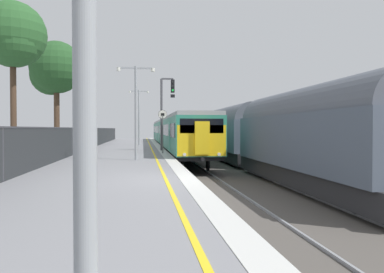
# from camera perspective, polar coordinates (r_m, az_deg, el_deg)

# --- Properties ---
(ground) EXTENTS (17.40, 110.00, 1.21)m
(ground) POSITION_cam_1_polar(r_m,az_deg,el_deg) (13.29, 9.16, -8.71)
(ground) COLOR gray
(commuter_train_at_platform) EXTENTS (2.83, 41.52, 3.81)m
(commuter_train_at_platform) POSITION_cam_1_polar(r_m,az_deg,el_deg) (41.04, -2.97, 0.62)
(commuter_train_at_platform) COLOR #2D846B
(commuter_train_at_platform) RESTS_ON ground
(freight_train_adjacent_track) EXTENTS (2.60, 59.25, 4.40)m
(freight_train_adjacent_track) POSITION_cam_1_polar(r_m,az_deg,el_deg) (39.04, 3.19, 0.78)
(freight_train_adjacent_track) COLOR #232326
(freight_train_adjacent_track) RESTS_ON ground
(signal_gantry) EXTENTS (1.10, 0.24, 5.53)m
(signal_gantry) POSITION_cam_1_polar(r_m,az_deg,el_deg) (29.18, -4.08, 4.64)
(signal_gantry) COLOR #47474C
(signal_gantry) RESTS_ON ground
(speed_limit_sign) EXTENTS (0.59, 0.08, 2.92)m
(speed_limit_sign) POSITION_cam_1_polar(r_m,az_deg,el_deg) (25.67, -4.42, 1.59)
(speed_limit_sign) COLOR #59595B
(speed_limit_sign) RESTS_ON ground
(platform_lamp_mid) EXTENTS (2.00, 0.20, 4.99)m
(platform_lamp_mid) POSITION_cam_1_polar(r_m,az_deg,el_deg) (20.49, -8.40, 4.85)
(platform_lamp_mid) COLOR #93999E
(platform_lamp_mid) RESTS_ON ground
(platform_lamp_far) EXTENTS (2.00, 0.20, 5.53)m
(platform_lamp_far) POSITION_cam_1_polar(r_m,az_deg,el_deg) (38.63, -7.96, 3.55)
(platform_lamp_far) COLOR #93999E
(platform_lamp_far) RESTS_ON ground
(platform_back_fence) EXTENTS (0.07, 99.00, 1.75)m
(platform_back_fence) POSITION_cam_1_polar(r_m,az_deg,el_deg) (13.30, -26.50, -2.21)
(platform_back_fence) COLOR #282B2D
(platform_back_fence) RESTS_ON ground
(background_tree_left) EXTENTS (4.07, 4.11, 8.28)m
(background_tree_left) POSITION_cam_1_polar(r_m,az_deg,el_deg) (31.15, -19.89, 9.31)
(background_tree_left) COLOR #473323
(background_tree_left) RESTS_ON ground
(background_tree_centre) EXTENTS (3.22, 3.22, 7.88)m
(background_tree_centre) POSITION_cam_1_polar(r_m,az_deg,el_deg) (20.98, -25.21, 13.32)
(background_tree_centre) COLOR #473323
(background_tree_centre) RESTS_ON ground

